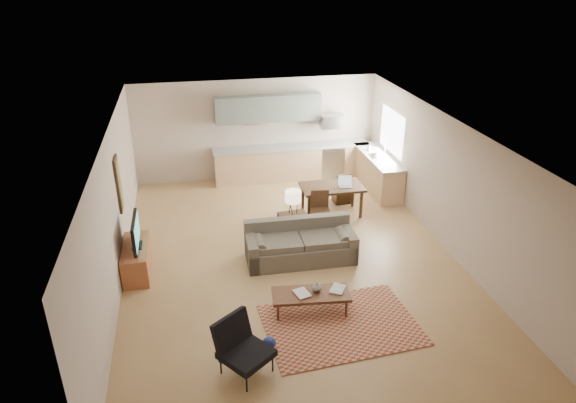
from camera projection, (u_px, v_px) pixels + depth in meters
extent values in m
plane|color=#A57E4D|center=(291.00, 259.00, 10.35)|extent=(9.00, 9.00, 0.00)
plane|color=white|center=(291.00, 130.00, 9.20)|extent=(9.00, 9.00, 0.00)
plane|color=#B5A392|center=(257.00, 129.00, 13.76)|extent=(6.50, 0.00, 6.50)
plane|color=#B5A392|center=(373.00, 363.00, 5.79)|extent=(6.50, 0.00, 6.50)
plane|color=#B5A392|center=(114.00, 214.00, 9.18)|extent=(0.00, 9.00, 9.00)
plane|color=#B5A392|center=(448.00, 185.00, 10.36)|extent=(0.00, 9.00, 9.00)
cube|color=#A5A8AD|center=(331.00, 160.00, 14.22)|extent=(0.62, 0.62, 0.90)
cube|color=#A5A8AD|center=(332.00, 121.00, 13.77)|extent=(0.62, 0.40, 0.35)
cube|color=slate|center=(268.00, 109.00, 13.41)|extent=(2.80, 0.34, 0.70)
cube|color=white|center=(392.00, 131.00, 12.93)|extent=(0.02, 1.40, 1.05)
cube|color=maroon|center=(341.00, 325.00, 8.47)|extent=(2.59, 1.88, 0.02)
imported|color=maroon|center=(296.00, 295.00, 8.55)|extent=(0.36, 0.40, 0.03)
imported|color=navy|center=(331.00, 288.00, 8.75)|extent=(0.50, 0.51, 0.02)
imported|color=black|center=(317.00, 287.00, 8.65)|extent=(0.17, 0.17, 0.17)
imported|color=#FBF1C6|center=(369.00, 147.00, 13.47)|extent=(0.13, 0.13, 0.19)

